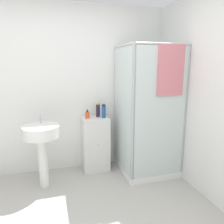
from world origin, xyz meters
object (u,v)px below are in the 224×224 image
Objects in this scene: soap_dispenser at (87,115)px; shampoo_bottle_tall_black at (98,110)px; sink at (42,139)px; shampoo_bottle_blue at (104,111)px.

soap_dispenser is 0.19m from shampoo_bottle_tall_black.
sink is 7.60× the size of soap_dispenser.
shampoo_bottle_blue reaches higher than soap_dispenser.
soap_dispenser is at bearing 172.72° from shampoo_bottle_blue.
sink is 4.88× the size of shampoo_bottle_blue.
soap_dispenser is (0.66, 0.30, 0.21)m from sink.
sink is 4.57× the size of shampoo_bottle_tall_black.
soap_dispenser is 0.60× the size of shampoo_bottle_tall_black.
sink is at bearing -163.27° from shampoo_bottle_blue.
soap_dispenser is 0.25m from shampoo_bottle_blue.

